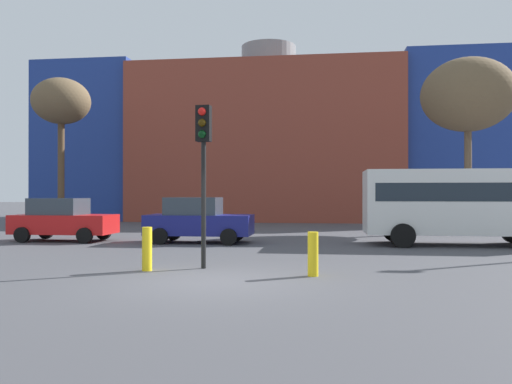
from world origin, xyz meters
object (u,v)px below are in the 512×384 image
at_px(parked_car_1, 63,220).
at_px(bare_tree_1, 61,103).
at_px(white_bus, 461,200).
at_px(bollard_yellow_0, 313,254).
at_px(bare_tree_0, 468,96).
at_px(parked_car_2, 198,220).
at_px(bollard_yellow_1, 147,249).
at_px(traffic_light_island, 203,149).

relative_size(parked_car_1, bare_tree_1, 0.46).
relative_size(parked_car_1, white_bus, 0.57).
height_order(bare_tree_1, bollard_yellow_0, bare_tree_1).
distance_m(bare_tree_0, bare_tree_1, 21.63).
bearing_deg(parked_car_1, bare_tree_0, 21.77).
xyz_separation_m(parked_car_1, bare_tree_1, (-4.47, 8.30, 6.13)).
distance_m(parked_car_1, bollard_yellow_0, 12.50).
bearing_deg(parked_car_2, bollard_yellow_1, -85.98).
distance_m(white_bus, bollard_yellow_1, 11.85).
distance_m(bollard_yellow_0, bollard_yellow_1, 4.01).
height_order(parked_car_1, bollard_yellow_0, parked_car_1).
bearing_deg(parked_car_2, white_bus, 1.34).
xyz_separation_m(parked_car_1, bollard_yellow_1, (5.96, -7.23, -0.31)).
height_order(traffic_light_island, bare_tree_1, bare_tree_1).
bearing_deg(bollard_yellow_0, bare_tree_0, 63.54).
xyz_separation_m(traffic_light_island, bollard_yellow_1, (-1.26, -0.54, -2.46)).
bearing_deg(parked_car_2, parked_car_1, -180.00).
bearing_deg(parked_car_2, traffic_light_island, -75.18).
bearing_deg(bollard_yellow_0, bare_tree_1, 132.31).
relative_size(parked_car_1, bare_tree_0, 0.46).
distance_m(parked_car_2, bollard_yellow_1, 7.26).
height_order(parked_car_1, parked_car_2, parked_car_2).
relative_size(traffic_light_island, bollard_yellow_0, 4.06).
bearing_deg(bollard_yellow_0, white_bus, 56.47).
bearing_deg(bare_tree_0, bollard_yellow_1, -128.40).
bearing_deg(bare_tree_0, bollard_yellow_0, -116.46).
distance_m(parked_car_2, bollard_yellow_0, 8.80).
bearing_deg(parked_car_2, bare_tree_1, 140.10).
relative_size(bare_tree_0, bare_tree_1, 1.00).
xyz_separation_m(traffic_light_island, bare_tree_1, (-11.69, 14.99, 3.98)).
xyz_separation_m(parked_car_2, bare_tree_0, (11.66, 6.83, 5.75)).
bearing_deg(parked_car_1, traffic_light_island, -42.82).
xyz_separation_m(bare_tree_0, bare_tree_1, (-21.58, 1.46, 0.36)).
distance_m(parked_car_1, white_bus, 15.13).
bearing_deg(white_bus, bare_tree_0, 73.12).
xyz_separation_m(white_bus, bare_tree_1, (-19.57, 8.07, 5.35)).
distance_m(white_bus, traffic_light_island, 10.58).
relative_size(traffic_light_island, bare_tree_1, 0.48).
bearing_deg(bollard_yellow_1, bollard_yellow_0, -4.49).
bearing_deg(white_bus, parked_car_1, -179.14).
height_order(traffic_light_island, bollard_yellow_1, traffic_light_island).
relative_size(traffic_light_island, bollard_yellow_1, 3.85).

